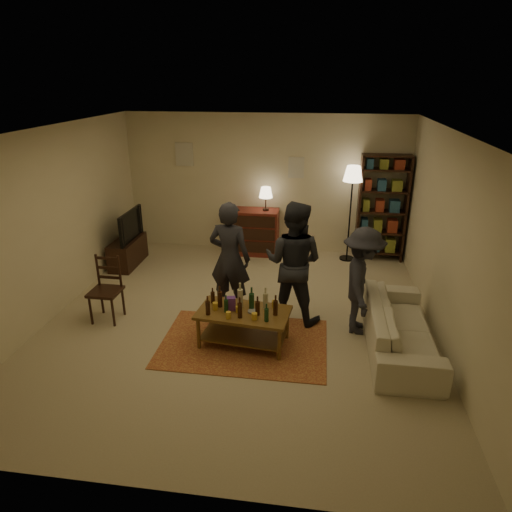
% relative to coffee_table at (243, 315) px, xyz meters
% --- Properties ---
extents(floor, '(6.00, 6.00, 0.00)m').
position_rel_coffee_table_xyz_m(floor, '(-0.16, 0.59, -0.43)').
color(floor, '#C6B793').
rests_on(floor, ground).
extents(room_shell, '(6.00, 6.00, 6.00)m').
position_rel_coffee_table_xyz_m(room_shell, '(-0.81, 3.57, 1.39)').
color(room_shell, beige).
rests_on(room_shell, ground).
extents(rug, '(2.20, 1.50, 0.01)m').
position_rel_coffee_table_xyz_m(rug, '(0.01, -0.00, -0.42)').
color(rug, maroon).
rests_on(rug, ground).
extents(coffee_table, '(1.26, 0.78, 0.83)m').
position_rel_coffee_table_xyz_m(coffee_table, '(0.00, 0.00, 0.00)').
color(coffee_table, brown).
rests_on(coffee_table, ground).
extents(dining_chair, '(0.43, 0.43, 0.97)m').
position_rel_coffee_table_xyz_m(dining_chair, '(-2.07, 0.42, 0.09)').
color(dining_chair, black).
rests_on(dining_chair, ground).
extents(tv_stand, '(0.40, 1.00, 1.06)m').
position_rel_coffee_table_xyz_m(tv_stand, '(-2.61, 2.39, -0.04)').
color(tv_stand, black).
rests_on(tv_stand, ground).
extents(dresser, '(1.00, 0.50, 1.36)m').
position_rel_coffee_table_xyz_m(dresser, '(-0.35, 3.31, 0.05)').
color(dresser, maroon).
rests_on(dresser, ground).
extents(bookshelf, '(0.90, 0.34, 2.02)m').
position_rel_coffee_table_xyz_m(bookshelf, '(2.09, 3.37, 0.61)').
color(bookshelf, black).
rests_on(bookshelf, ground).
extents(floor_lamp, '(0.36, 0.36, 1.82)m').
position_rel_coffee_table_xyz_m(floor_lamp, '(1.50, 3.24, 1.13)').
color(floor_lamp, black).
rests_on(floor_lamp, ground).
extents(sofa, '(0.81, 2.08, 0.61)m').
position_rel_coffee_table_xyz_m(sofa, '(2.04, 0.19, -0.12)').
color(sofa, beige).
rests_on(sofa, ground).
extents(person_left, '(0.68, 0.51, 1.71)m').
position_rel_coffee_table_xyz_m(person_left, '(-0.34, 0.89, 0.43)').
color(person_left, '#222128').
rests_on(person_left, ground).
extents(person_right, '(1.01, 0.88, 1.78)m').
position_rel_coffee_table_xyz_m(person_right, '(0.59, 0.78, 0.46)').
color(person_right, '#222329').
rests_on(person_right, ground).
extents(person_by_sofa, '(0.61, 1.00, 1.51)m').
position_rel_coffee_table_xyz_m(person_by_sofa, '(1.54, 0.57, 0.33)').
color(person_by_sofa, '#27272F').
rests_on(person_by_sofa, ground).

